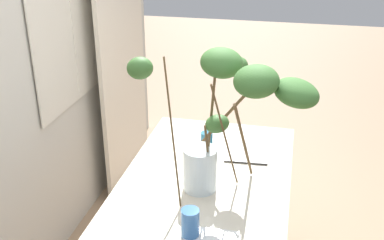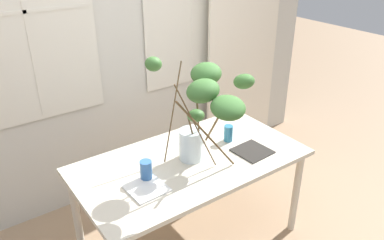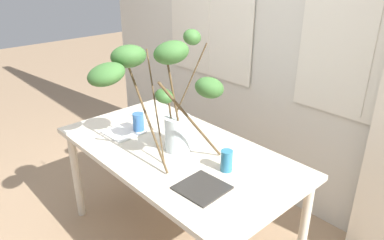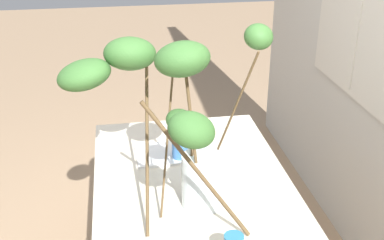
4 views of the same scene
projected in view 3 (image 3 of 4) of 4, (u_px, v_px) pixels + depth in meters
back_wall_with_windows at (284, 10)px, 2.53m from camera, size 4.14×0.14×2.91m
dining_table at (176, 160)px, 2.24m from camera, size 1.56×0.83×0.73m
vase_with_branches at (161, 88)px, 1.96m from camera, size 0.68×0.84×0.70m
drinking_glass_blue_left at (138, 123)px, 2.41m from camera, size 0.08×0.08×0.13m
drinking_glass_blue_right at (227, 161)px, 1.97m from camera, size 0.07×0.07×0.12m
plate_square_left at (124, 132)px, 2.42m from camera, size 0.23×0.23×0.01m
plate_square_right at (202, 188)px, 1.83m from camera, size 0.24×0.24×0.01m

